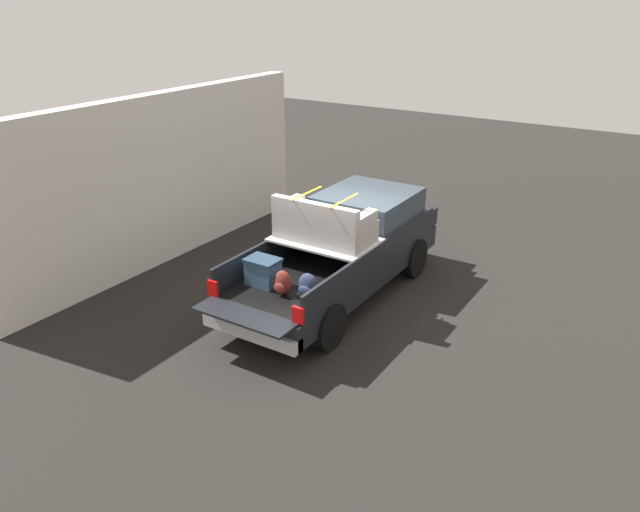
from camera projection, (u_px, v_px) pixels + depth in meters
name	position (u px, v px, depth m)	size (l,w,h in m)	color
ground_plane	(336.00, 296.00, 12.51)	(40.00, 40.00, 0.00)	black
pickup_truck	(346.00, 246.00, 12.41)	(6.05, 2.06, 2.23)	black
building_facade	(163.00, 178.00, 13.69)	(8.84, 0.36, 3.72)	silver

